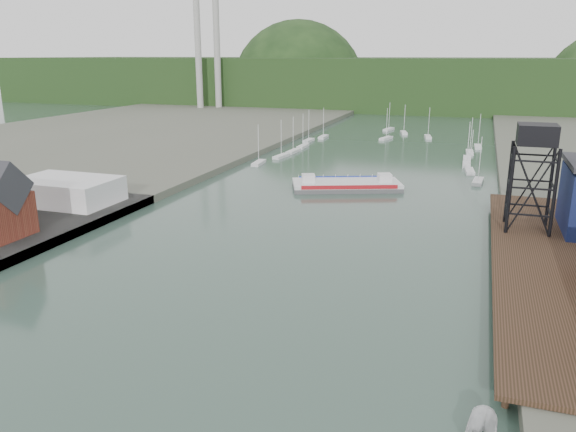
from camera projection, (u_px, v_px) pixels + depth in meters
The scene contains 8 objects.
ground at pixel (97, 417), 44.96m from camera, with size 600.00×600.00×0.00m, color #2B4335.
east_pier at pixel (548, 260), 73.83m from camera, with size 14.00×70.00×2.45m.
white_shed at pixel (66, 191), 103.03m from camera, with size 18.00×12.00×4.50m, color silver.
lift_tower at pixel (536, 141), 82.45m from camera, with size 6.50×6.50×16.00m.
marina_sailboats at pixel (385, 149), 170.70m from camera, with size 57.71×92.65×0.90m.
smokestacks at pixel (208, 50), 280.94m from camera, with size 11.20×8.20×60.00m.
distant_hills at pixel (427, 87), 317.24m from camera, with size 500.00×120.00×80.00m.
chain_ferry at pixel (346, 185), 120.67m from camera, with size 24.62×16.83×3.29m.
Camera 1 is at (27.03, -31.68, 27.96)m, focal length 35.00 mm.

